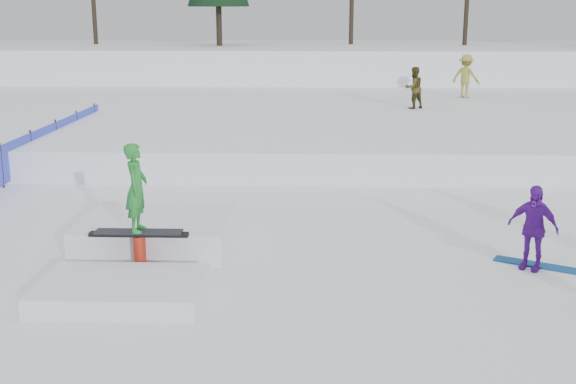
{
  "coord_description": "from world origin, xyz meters",
  "views": [
    {
      "loc": [
        0.9,
        -10.0,
        4.09
      ],
      "look_at": [
        0.5,
        2.0,
        1.1
      ],
      "focal_mm": 45.0,
      "sensor_mm": 36.0,
      "label": 1
    }
  ],
  "objects_px": {
    "walker_ygreen": "(466,76)",
    "safety_fence": "(2,165)",
    "spectator_purple": "(533,227)",
    "jib_rail_feature": "(148,243)",
    "walker_olive": "(414,88)"
  },
  "relations": [
    {
      "from": "spectator_purple",
      "to": "jib_rail_feature",
      "type": "bearing_deg",
      "value": -146.25
    },
    {
      "from": "walker_ygreen",
      "to": "safety_fence",
      "type": "bearing_deg",
      "value": 74.81
    },
    {
      "from": "walker_olive",
      "to": "walker_ygreen",
      "type": "bearing_deg",
      "value": -155.15
    },
    {
      "from": "walker_olive",
      "to": "walker_ygreen",
      "type": "height_order",
      "value": "walker_ygreen"
    },
    {
      "from": "safety_fence",
      "to": "jib_rail_feature",
      "type": "distance_m",
      "value": 6.85
    },
    {
      "from": "walker_olive",
      "to": "spectator_purple",
      "type": "xyz_separation_m",
      "value": [
        0.04,
        -14.22,
        -0.82
      ]
    },
    {
      "from": "safety_fence",
      "to": "jib_rail_feature",
      "type": "xyz_separation_m",
      "value": [
        4.63,
        -5.03,
        -0.25
      ]
    },
    {
      "from": "safety_fence",
      "to": "walker_olive",
      "type": "xyz_separation_m",
      "value": [
        10.96,
        8.95,
        0.98
      ]
    },
    {
      "from": "walker_ygreen",
      "to": "spectator_purple",
      "type": "height_order",
      "value": "walker_ygreen"
    },
    {
      "from": "spectator_purple",
      "to": "walker_ygreen",
      "type": "bearing_deg",
      "value": 117.93
    },
    {
      "from": "walker_ygreen",
      "to": "jib_rail_feature",
      "type": "relative_size",
      "value": 0.39
    },
    {
      "from": "jib_rail_feature",
      "to": "walker_olive",
      "type": "bearing_deg",
      "value": 65.65
    },
    {
      "from": "safety_fence",
      "to": "spectator_purple",
      "type": "bearing_deg",
      "value": -25.61
    },
    {
      "from": "walker_olive",
      "to": "jib_rail_feature",
      "type": "distance_m",
      "value": 15.4
    },
    {
      "from": "safety_fence",
      "to": "spectator_purple",
      "type": "height_order",
      "value": "spectator_purple"
    }
  ]
}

